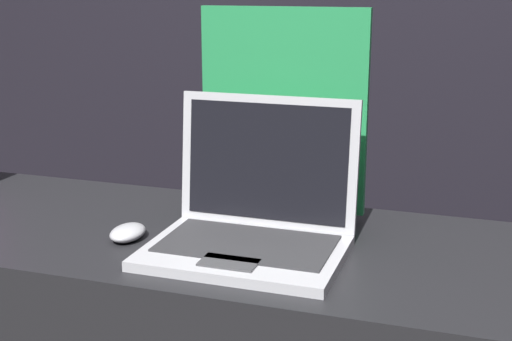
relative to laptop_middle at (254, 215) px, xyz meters
name	(u,v)px	position (x,y,z in m)	size (l,w,h in m)	color
laptop_middle	(254,215)	(0.00, 0.00, 0.00)	(0.38, 0.31, 0.29)	#B7B7BC
mouse_middle	(128,232)	(-0.26, -0.04, -0.05)	(0.07, 0.10, 0.03)	#B2B2B7
promo_stand_middle	(283,120)	(0.00, 0.20, 0.16)	(0.37, 0.07, 0.47)	black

